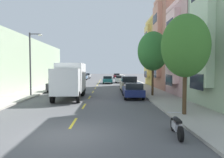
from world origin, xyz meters
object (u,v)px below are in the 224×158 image
object	(u,v)px
street_tree_second	(153,51)
parked_suv_forest	(75,79)
street_lamp	(32,59)
parked_hatchback_white	(120,79)
parked_pickup_charcoal	(60,85)
parked_suv_champagne	(129,84)
delivery_box_truck	(71,78)
moving_teal_sedan	(108,80)
parked_hatchback_sky	(84,77)
street_tree_nearest	(185,46)
parked_motorcycle	(177,126)
parked_wagon_navy	(133,90)
parked_hatchback_silver	(87,76)
parked_sedan_burgundy	(117,76)

from	to	relation	value
street_tree_second	parked_suv_forest	bearing A→B (deg)	120.43
street_lamp	parked_hatchback_white	xyz separation A→B (m)	(10.19, 21.07, -3.11)
parked_pickup_charcoal	parked_suv_champagne	size ratio (longest dim) A/B	1.11
street_tree_second	parked_suv_champagne	world-z (taller)	street_tree_second
delivery_box_truck	parked_suv_champagne	xyz separation A→B (m)	(6.22, 5.46, -0.93)
street_tree_second	moving_teal_sedan	world-z (taller)	street_tree_second
delivery_box_truck	parked_hatchback_sky	bearing A→B (deg)	94.27
parked_hatchback_white	street_lamp	bearing A→B (deg)	-115.80
street_tree_nearest	parked_hatchback_white	size ratio (longest dim) A/B	1.47
parked_suv_forest	parked_motorcycle	distance (m)	32.44
parked_wagon_navy	parked_suv_forest	bearing A→B (deg)	114.20
parked_suv_champagne	parked_motorcycle	xyz separation A→B (m)	(0.34, -17.36, -0.58)
street_tree_nearest	parked_wagon_navy	xyz separation A→B (m)	(-2.14, 8.12, -3.39)
parked_pickup_charcoal	parked_hatchback_silver	bearing A→B (deg)	89.91
parked_wagon_navy	parked_hatchback_sky	xyz separation A→B (m)	(-8.57, 33.65, -0.05)
street_tree_second	street_lamp	world-z (taller)	street_tree_second
parked_pickup_charcoal	parked_sedan_burgundy	world-z (taller)	parked_pickup_charcoal
parked_suv_forest	street_tree_nearest	bearing A→B (deg)	-68.47
moving_teal_sedan	street_tree_nearest	bearing A→B (deg)	-80.82
delivery_box_truck	parked_pickup_charcoal	world-z (taller)	delivery_box_truck
parked_hatchback_white	parked_hatchback_sky	distance (m)	14.20
street_tree_second	street_lamp	distance (m)	12.37
parked_sedan_burgundy	street_lamp	bearing A→B (deg)	-104.08
parked_suv_champagne	street_tree_nearest	bearing A→B (deg)	-81.75
parked_hatchback_sky	parked_motorcycle	size ratio (longest dim) A/B	1.97
street_tree_second	parked_wagon_navy	size ratio (longest dim) A/B	1.37
street_tree_second	street_lamp	size ratio (longest dim) A/B	1.01
street_tree_second	parked_hatchback_white	distance (m)	21.85
street_lamp	parked_hatchback_sky	world-z (taller)	street_lamp
parked_hatchback_silver	delivery_box_truck	bearing A→B (deg)	-86.65
parked_hatchback_white	parked_motorcycle	bearing A→B (deg)	-89.15
parked_hatchback_silver	moving_teal_sedan	size ratio (longest dim) A/B	0.89
parked_motorcycle	parked_pickup_charcoal	bearing A→B (deg)	116.62
delivery_box_truck	parked_suv_champagne	size ratio (longest dim) A/B	1.60
delivery_box_truck	parked_hatchback_silver	xyz separation A→B (m)	(-2.42, 41.39, -1.16)
delivery_box_truck	parked_suv_champagne	world-z (taller)	delivery_box_truck
parked_hatchback_sky	street_lamp	bearing A→B (deg)	-92.88
parked_hatchback_white	parked_motorcycle	size ratio (longest dim) A/B	1.97
parked_pickup_charcoal	parked_hatchback_white	xyz separation A→B (m)	(8.53, 16.03, -0.07)
parked_pickup_charcoal	parked_suv_champagne	distance (m)	8.73
street_tree_nearest	parked_hatchback_white	xyz separation A→B (m)	(-2.15, 30.42, -3.44)
street_tree_second	parked_hatchback_silver	bearing A→B (deg)	104.66
parked_wagon_navy	parked_motorcycle	world-z (taller)	parked_wagon_navy
parked_suv_forest	parked_sedan_burgundy	xyz separation A→B (m)	(8.88, 23.31, -0.24)
parked_pickup_charcoal	parked_wagon_navy	world-z (taller)	parked_pickup_charcoal
parked_hatchback_sky	parked_hatchback_silver	bearing A→B (deg)	89.42
parked_suv_forest	moving_teal_sedan	size ratio (longest dim) A/B	1.08
street_tree_nearest	street_lamp	distance (m)	15.49
parked_wagon_navy	parked_motorcycle	bearing A→B (deg)	-87.61
street_tree_nearest	parked_wagon_navy	bearing A→B (deg)	104.77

